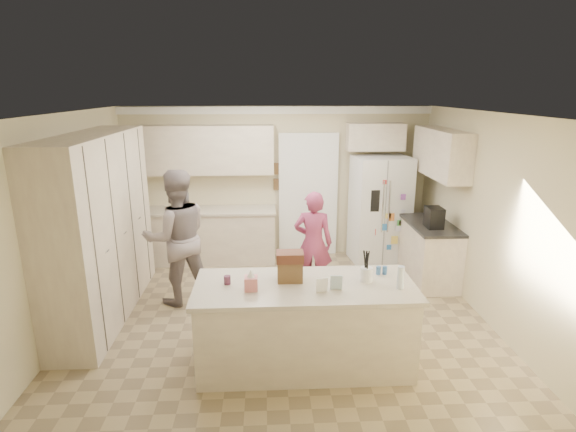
{
  "coord_description": "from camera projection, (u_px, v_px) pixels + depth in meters",
  "views": [
    {
      "loc": [
        -0.19,
        -5.35,
        2.87
      ],
      "look_at": [
        0.1,
        0.35,
        1.25
      ],
      "focal_mm": 28.0,
      "sensor_mm": 36.0,
      "label": 1
    }
  ],
  "objects": [
    {
      "name": "floor",
      "position": [
        282.0,
        315.0,
        5.93
      ],
      "size": [
        5.2,
        4.6,
        0.02
      ],
      "primitive_type": "cube",
      "color": "#97845D",
      "rests_on": "ground"
    },
    {
      "name": "ceiling",
      "position": [
        281.0,
        112.0,
        5.22
      ],
      "size": [
        5.2,
        4.6,
        0.02
      ],
      "primitive_type": "cube",
      "color": "white",
      "rests_on": "wall_back"
    },
    {
      "name": "wall_back",
      "position": [
        276.0,
        183.0,
        7.79
      ],
      "size": [
        5.2,
        0.02,
        2.6
      ],
      "primitive_type": "cube",
      "color": "beige",
      "rests_on": "ground"
    },
    {
      "name": "wall_front",
      "position": [
        293.0,
        306.0,
        3.35
      ],
      "size": [
        5.2,
        0.02,
        2.6
      ],
      "primitive_type": "cube",
      "color": "beige",
      "rests_on": "ground"
    },
    {
      "name": "wall_left",
      "position": [
        67.0,
        223.0,
        5.44
      ],
      "size": [
        0.02,
        4.6,
        2.6
      ],
      "primitive_type": "cube",
      "color": "beige",
      "rests_on": "ground"
    },
    {
      "name": "wall_right",
      "position": [
        486.0,
        217.0,
        5.7
      ],
      "size": [
        0.02,
        4.6,
        2.6
      ],
      "primitive_type": "cube",
      "color": "beige",
      "rests_on": "ground"
    },
    {
      "name": "crown_back",
      "position": [
        276.0,
        110.0,
        7.41
      ],
      "size": [
        5.2,
        0.08,
        0.12
      ],
      "primitive_type": "cube",
      "color": "white",
      "rests_on": "wall_back"
    },
    {
      "name": "pantry_bank",
      "position": [
        100.0,
        228.0,
        5.69
      ],
      "size": [
        0.6,
        2.6,
        2.35
      ],
      "primitive_type": "cube",
      "color": "beige",
      "rests_on": "floor"
    },
    {
      "name": "back_base_cab",
      "position": [
        210.0,
        236.0,
        7.67
      ],
      "size": [
        2.2,
        0.6,
        0.88
      ],
      "primitive_type": "cube",
      "color": "beige",
      "rests_on": "floor"
    },
    {
      "name": "back_countertop",
      "position": [
        209.0,
        211.0,
        7.54
      ],
      "size": [
        2.24,
        0.63,
        0.04
      ],
      "primitive_type": "cube",
      "color": "beige",
      "rests_on": "back_base_cab"
    },
    {
      "name": "back_upper_cab",
      "position": [
        207.0,
        150.0,
        7.39
      ],
      "size": [
        2.2,
        0.35,
        0.8
      ],
      "primitive_type": "cube",
      "color": "beige",
      "rests_on": "wall_back"
    },
    {
      "name": "doorway_opening",
      "position": [
        308.0,
        197.0,
        7.86
      ],
      "size": [
        0.9,
        0.06,
        2.1
      ],
      "primitive_type": "cube",
      "color": "black",
      "rests_on": "floor"
    },
    {
      "name": "doorway_casing",
      "position": [
        308.0,
        197.0,
        7.83
      ],
      "size": [
        1.02,
        0.03,
        2.22
      ],
      "primitive_type": "cube",
      "color": "white",
      "rests_on": "floor"
    },
    {
      "name": "wall_frame_upper",
      "position": [
        278.0,
        169.0,
        7.69
      ],
      "size": [
        0.15,
        0.02,
        0.2
      ],
      "primitive_type": "cube",
      "color": "brown",
      "rests_on": "wall_back"
    },
    {
      "name": "wall_frame_lower",
      "position": [
        278.0,
        184.0,
        7.76
      ],
      "size": [
        0.15,
        0.02,
        0.2
      ],
      "primitive_type": "cube",
      "color": "brown",
      "rests_on": "wall_back"
    },
    {
      "name": "refrigerator",
      "position": [
        380.0,
        210.0,
        7.58
      ],
      "size": [
        0.97,
        0.8,
        1.8
      ],
      "primitive_type": "cube",
      "rotation": [
        0.0,
        0.0,
        0.11
      ],
      "color": "white",
      "rests_on": "floor"
    },
    {
      "name": "fridge_seam",
      "position": [
        385.0,
        216.0,
        7.24
      ],
      "size": [
        0.02,
        0.02,
        1.78
      ],
      "primitive_type": "cube",
      "color": "gray",
      "rests_on": "refrigerator"
    },
    {
      "name": "fridge_dispenser",
      "position": [
        372.0,
        201.0,
        7.15
      ],
      "size": [
        0.22,
        0.03,
        0.35
      ],
      "primitive_type": "cube",
      "color": "black",
      "rests_on": "refrigerator"
    },
    {
      "name": "fridge_handle_l",
      "position": [
        383.0,
        207.0,
        7.18
      ],
      "size": [
        0.02,
        0.02,
        0.85
      ],
      "primitive_type": "cylinder",
      "color": "silver",
      "rests_on": "refrigerator"
    },
    {
      "name": "fridge_handle_r",
      "position": [
        389.0,
        207.0,
        7.19
      ],
      "size": [
        0.02,
        0.02,
        0.85
      ],
      "primitive_type": "cylinder",
      "color": "silver",
      "rests_on": "refrigerator"
    },
    {
      "name": "over_fridge_cab",
      "position": [
        375.0,
        137.0,
        7.48
      ],
      "size": [
        0.95,
        0.35,
        0.45
      ],
      "primitive_type": "cube",
      "color": "beige",
      "rests_on": "wall_back"
    },
    {
      "name": "right_base_cab",
      "position": [
        429.0,
        253.0,
        6.88
      ],
      "size": [
        0.6,
        1.2,
        0.88
      ],
      "primitive_type": "cube",
      "color": "beige",
      "rests_on": "floor"
    },
    {
      "name": "right_countertop",
      "position": [
        431.0,
        225.0,
        6.76
      ],
      "size": [
        0.63,
        1.24,
        0.04
      ],
      "primitive_type": "cube",
      "color": "#2D2B28",
      "rests_on": "right_base_cab"
    },
    {
      "name": "right_upper_cab",
      "position": [
        441.0,
        153.0,
        6.67
      ],
      "size": [
        0.35,
        1.5,
        0.7
      ],
      "primitive_type": "cube",
      "color": "beige",
      "rests_on": "wall_right"
    },
    {
      "name": "coffee_maker",
      "position": [
        434.0,
        217.0,
        6.52
      ],
      "size": [
        0.22,
        0.28,
        0.3
      ],
      "primitive_type": "cube",
      "color": "black",
      "rests_on": "right_countertop"
    },
    {
      "name": "island_base",
      "position": [
        304.0,
        326.0,
        4.76
      ],
      "size": [
        2.2,
        0.9,
        0.88
      ],
      "primitive_type": "cube",
      "color": "beige",
      "rests_on": "floor"
    },
    {
      "name": "island_top",
      "position": [
        305.0,
        287.0,
        4.63
      ],
      "size": [
        2.28,
        0.96,
        0.05
      ],
      "primitive_type": "cube",
      "color": "beige",
      "rests_on": "island_base"
    },
    {
      "name": "utensil_crock",
      "position": [
        366.0,
        274.0,
        4.69
      ],
      "size": [
        0.13,
        0.13,
        0.15
      ],
      "primitive_type": "cylinder",
      "color": "white",
      "rests_on": "island_top"
    },
    {
      "name": "tissue_box",
      "position": [
        251.0,
        283.0,
        4.49
      ],
      "size": [
        0.13,
        0.13,
        0.14
      ],
      "primitive_type": "cube",
      "color": "#DC7779",
      "rests_on": "island_top"
    },
    {
      "name": "tissue_plume",
      "position": [
        251.0,
        273.0,
        4.46
      ],
      "size": [
        0.08,
        0.08,
        0.08
      ],
      "primitive_type": "cone",
      "color": "white",
      "rests_on": "tissue_box"
    },
    {
      "name": "dollhouse_body",
      "position": [
        290.0,
        271.0,
        4.69
      ],
      "size": [
        0.26,
        0.18,
        0.22
      ],
      "primitive_type": "cube",
      "color": "brown",
      "rests_on": "island_top"
    },
    {
      "name": "dollhouse_roof",
      "position": [
        290.0,
        257.0,
        4.64
      ],
      "size": [
        0.28,
        0.2,
        0.1
      ],
      "primitive_type": "cube",
      "color": "#592D1E",
      "rests_on": "dollhouse_body"
    },
    {
      "name": "jam_jar",
      "position": [
        227.0,
        280.0,
        4.62
      ],
      "size": [
        0.07,
        0.07,
        0.09
      ],
      "primitive_type": "cylinder",
      "color": "#59263F",
      "rests_on": "island_top"
    },
    {
      "name": "greeting_card_a",
      "position": [
        322.0,
        285.0,
        4.42
      ],
      "size": [
        0.12,
        0.06,
        0.16
      ],
      "primitive_type": "cube",
      "rotation": [
        0.15,
        0.0,
        0.2
      ],
      "color": "white",
      "rests_on": "island_top"
    },
    {
      "name": "greeting_card_b",
      "position": [
        336.0,
        283.0,
        4.48
      ],
      "size": [
        0.12,
        0.05,
        0.16
      ],
      "primitive_type": "cube",
      "rotation": [
        0.15,
        0.0,
        -0.1
      ],
      "color": "silver",
      "rests_on": "island_top"
    },
    {
      "name": "water_bottle",
      "position": [
        401.0,
        278.0,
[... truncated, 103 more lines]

